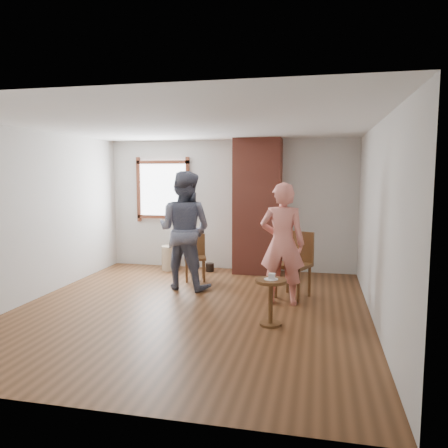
{
  "coord_description": "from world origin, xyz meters",
  "views": [
    {
      "loc": [
        1.77,
        -5.84,
        1.95
      ],
      "look_at": [
        0.31,
        0.8,
        1.15
      ],
      "focal_mm": 35.0,
      "sensor_mm": 36.0,
      "label": 1
    }
  ],
  "objects_px": {
    "dining_chair_left": "(195,254)",
    "person_pink": "(282,244)",
    "stoneware_crock": "(171,258)",
    "man": "(184,230)",
    "dining_chair_right": "(296,260)",
    "side_table": "(271,295)"
  },
  "relations": [
    {
      "from": "dining_chair_right",
      "to": "person_pink",
      "type": "bearing_deg",
      "value": -87.63
    },
    {
      "from": "side_table",
      "to": "man",
      "type": "relative_size",
      "value": 0.3
    },
    {
      "from": "side_table",
      "to": "person_pink",
      "type": "xyz_separation_m",
      "value": [
        0.06,
        0.97,
        0.5
      ]
    },
    {
      "from": "stoneware_crock",
      "to": "dining_chair_right",
      "type": "height_order",
      "value": "dining_chair_right"
    },
    {
      "from": "dining_chair_left",
      "to": "dining_chair_right",
      "type": "bearing_deg",
      "value": -39.37
    },
    {
      "from": "dining_chair_right",
      "to": "man",
      "type": "bearing_deg",
      "value": -159.36
    },
    {
      "from": "side_table",
      "to": "dining_chair_left",
      "type": "bearing_deg",
      "value": 127.45
    },
    {
      "from": "dining_chair_left",
      "to": "man",
      "type": "bearing_deg",
      "value": -109.02
    },
    {
      "from": "person_pink",
      "to": "dining_chair_right",
      "type": "bearing_deg",
      "value": -111.25
    },
    {
      "from": "dining_chair_right",
      "to": "side_table",
      "type": "height_order",
      "value": "dining_chair_right"
    },
    {
      "from": "dining_chair_left",
      "to": "person_pink",
      "type": "height_order",
      "value": "person_pink"
    },
    {
      "from": "dining_chair_right",
      "to": "side_table",
      "type": "relative_size",
      "value": 1.71
    },
    {
      "from": "stoneware_crock",
      "to": "man",
      "type": "height_order",
      "value": "man"
    },
    {
      "from": "dining_chair_right",
      "to": "person_pink",
      "type": "relative_size",
      "value": 0.56
    },
    {
      "from": "side_table",
      "to": "person_pink",
      "type": "relative_size",
      "value": 0.33
    },
    {
      "from": "dining_chair_left",
      "to": "man",
      "type": "distance_m",
      "value": 0.79
    },
    {
      "from": "stoneware_crock",
      "to": "side_table",
      "type": "relative_size",
      "value": 0.81
    },
    {
      "from": "stoneware_crock",
      "to": "dining_chair_left",
      "type": "relative_size",
      "value": 0.59
    },
    {
      "from": "stoneware_crock",
      "to": "person_pink",
      "type": "bearing_deg",
      "value": -37.57
    },
    {
      "from": "dining_chair_right",
      "to": "side_table",
      "type": "distance_m",
      "value": 1.45
    },
    {
      "from": "dining_chair_left",
      "to": "person_pink",
      "type": "bearing_deg",
      "value": -52.98
    },
    {
      "from": "man",
      "to": "person_pink",
      "type": "xyz_separation_m",
      "value": [
        1.69,
        -0.55,
        -0.08
      ]
    }
  ]
}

